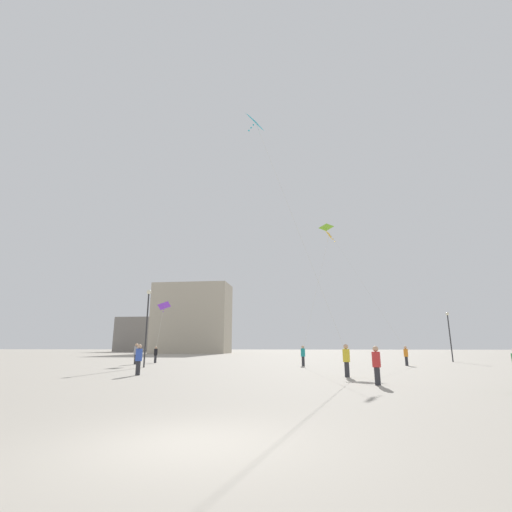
{
  "coord_description": "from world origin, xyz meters",
  "views": [
    {
      "loc": [
        1.81,
        -6.8,
        1.67
      ],
      "look_at": [
        0.0,
        14.99,
        6.98
      ],
      "focal_mm": 25.86,
      "sensor_mm": 36.0,
      "label": 1
    }
  ],
  "objects_px": {
    "person_in_grey": "(136,353)",
    "kite_amber_diamond": "(329,236)",
    "person_in_yellow": "(346,359)",
    "kite_lime_delta": "(328,230)",
    "kite_violet_delta": "(164,306)",
    "building_centre_hall": "(192,318)",
    "person_in_orange": "(406,355)",
    "building_left_hall": "(146,334)",
    "lamppost_east": "(449,328)",
    "person_in_teal": "(303,355)",
    "person_in_black": "(156,354)",
    "person_in_blue": "(139,358)",
    "person_in_red": "(376,364)",
    "kite_cyan_delta": "(257,125)",
    "lamppost_west": "(147,316)"
  },
  "relations": [
    {
      "from": "person_in_red",
      "to": "kite_violet_delta",
      "type": "height_order",
      "value": "kite_violet_delta"
    },
    {
      "from": "building_left_hall",
      "to": "lamppost_west",
      "type": "relative_size",
      "value": 2.52
    },
    {
      "from": "person_in_grey",
      "to": "kite_amber_diamond",
      "type": "relative_size",
      "value": 0.19
    },
    {
      "from": "building_centre_hall",
      "to": "kite_cyan_delta",
      "type": "bearing_deg",
      "value": -72.24
    },
    {
      "from": "person_in_teal",
      "to": "lamppost_west",
      "type": "distance_m",
      "value": 13.19
    },
    {
      "from": "person_in_blue",
      "to": "building_centre_hall",
      "type": "bearing_deg",
      "value": -52.63
    },
    {
      "from": "person_in_orange",
      "to": "building_left_hall",
      "type": "distance_m",
      "value": 83.66
    },
    {
      "from": "person_in_orange",
      "to": "lamppost_east",
      "type": "height_order",
      "value": "lamppost_east"
    },
    {
      "from": "kite_lime_delta",
      "to": "kite_cyan_delta",
      "type": "relative_size",
      "value": 0.99
    },
    {
      "from": "kite_violet_delta",
      "to": "person_in_blue",
      "type": "bearing_deg",
      "value": -75.82
    },
    {
      "from": "kite_lime_delta",
      "to": "lamppost_west",
      "type": "distance_m",
      "value": 24.05
    },
    {
      "from": "kite_lime_delta",
      "to": "kite_violet_delta",
      "type": "relative_size",
      "value": 3.19
    },
    {
      "from": "person_in_yellow",
      "to": "person_in_red",
      "type": "bearing_deg",
      "value": 92.35
    },
    {
      "from": "person_in_yellow",
      "to": "building_left_hall",
      "type": "distance_m",
      "value": 90.28
    },
    {
      "from": "person_in_black",
      "to": "kite_violet_delta",
      "type": "bearing_deg",
      "value": -41.91
    },
    {
      "from": "kite_lime_delta",
      "to": "kite_amber_diamond",
      "type": "xyz_separation_m",
      "value": [
        -1.49,
        -13.13,
        -4.68
      ]
    },
    {
      "from": "kite_amber_diamond",
      "to": "building_centre_hall",
      "type": "distance_m",
      "value": 56.66
    },
    {
      "from": "person_in_blue",
      "to": "building_left_hall",
      "type": "distance_m",
      "value": 85.17
    },
    {
      "from": "building_centre_hall",
      "to": "person_in_orange",
      "type": "bearing_deg",
      "value": -57.06
    },
    {
      "from": "person_in_teal",
      "to": "kite_violet_delta",
      "type": "relative_size",
      "value": 0.36
    },
    {
      "from": "person_in_teal",
      "to": "kite_violet_delta",
      "type": "height_order",
      "value": "kite_violet_delta"
    },
    {
      "from": "kite_lime_delta",
      "to": "kite_violet_delta",
      "type": "xyz_separation_m",
      "value": [
        -17.48,
        -6.21,
        -9.61
      ]
    },
    {
      "from": "person_in_orange",
      "to": "person_in_blue",
      "type": "xyz_separation_m",
      "value": [
        -18.55,
        -11.68,
        0.07
      ]
    },
    {
      "from": "kite_violet_delta",
      "to": "kite_lime_delta",
      "type": "bearing_deg",
      "value": 19.57
    },
    {
      "from": "kite_amber_diamond",
      "to": "person_in_teal",
      "type": "bearing_deg",
      "value": 131.63
    },
    {
      "from": "lamppost_east",
      "to": "kite_lime_delta",
      "type": "bearing_deg",
      "value": 171.87
    },
    {
      "from": "building_centre_hall",
      "to": "lamppost_west",
      "type": "xyz_separation_m",
      "value": [
        9.68,
        -51.7,
        -3.52
      ]
    },
    {
      "from": "kite_violet_delta",
      "to": "building_centre_hall",
      "type": "bearing_deg",
      "value": 100.81
    },
    {
      "from": "person_in_black",
      "to": "person_in_grey",
      "type": "height_order",
      "value": "person_in_grey"
    },
    {
      "from": "kite_cyan_delta",
      "to": "person_in_orange",
      "type": "bearing_deg",
      "value": 46.38
    },
    {
      "from": "person_in_orange",
      "to": "kite_lime_delta",
      "type": "bearing_deg",
      "value": -158.95
    },
    {
      "from": "person_in_orange",
      "to": "person_in_yellow",
      "type": "bearing_deg",
      "value": -35.45
    },
    {
      "from": "person_in_grey",
      "to": "lamppost_east",
      "type": "distance_m",
      "value": 31.69
    },
    {
      "from": "building_left_hall",
      "to": "person_in_yellow",
      "type": "bearing_deg",
      "value": -62.25
    },
    {
      "from": "kite_cyan_delta",
      "to": "kite_amber_diamond",
      "type": "xyz_separation_m",
      "value": [
        5.28,
        8.67,
        -4.94
      ]
    },
    {
      "from": "person_in_teal",
      "to": "person_in_black",
      "type": "bearing_deg",
      "value": -139.08
    },
    {
      "from": "person_in_blue",
      "to": "kite_amber_diamond",
      "type": "distance_m",
      "value": 17.47
    },
    {
      "from": "person_in_orange",
      "to": "kite_violet_delta",
      "type": "xyz_separation_m",
      "value": [
        -22.36,
        3.37,
        4.66
      ]
    },
    {
      "from": "kite_cyan_delta",
      "to": "building_left_hall",
      "type": "distance_m",
      "value": 88.94
    },
    {
      "from": "person_in_teal",
      "to": "person_in_blue",
      "type": "distance_m",
      "value": 14.59
    },
    {
      "from": "person_in_orange",
      "to": "lamppost_east",
      "type": "bearing_deg",
      "value": 132.36
    },
    {
      "from": "person_in_yellow",
      "to": "person_in_grey",
      "type": "relative_size",
      "value": 0.94
    },
    {
      "from": "lamppost_west",
      "to": "kite_violet_delta",
      "type": "bearing_deg",
      "value": 99.43
    },
    {
      "from": "person_in_grey",
      "to": "lamppost_east",
      "type": "relative_size",
      "value": 0.36
    },
    {
      "from": "person_in_blue",
      "to": "kite_amber_diamond",
      "type": "bearing_deg",
      "value": -120.57
    },
    {
      "from": "person_in_red",
      "to": "building_left_hall",
      "type": "xyz_separation_m",
      "value": [
        -42.65,
        83.96,
        3.68
      ]
    },
    {
      "from": "person_in_yellow",
      "to": "kite_amber_diamond",
      "type": "height_order",
      "value": "kite_amber_diamond"
    },
    {
      "from": "person_in_red",
      "to": "person_in_black",
      "type": "relative_size",
      "value": 1.05
    },
    {
      "from": "kite_lime_delta",
      "to": "kite_cyan_delta",
      "type": "xyz_separation_m",
      "value": [
        -6.77,
        -21.81,
        0.26
      ]
    },
    {
      "from": "kite_amber_diamond",
      "to": "building_centre_hall",
      "type": "xyz_separation_m",
      "value": [
        -24.41,
        51.05,
        -3.0
      ]
    }
  ]
}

